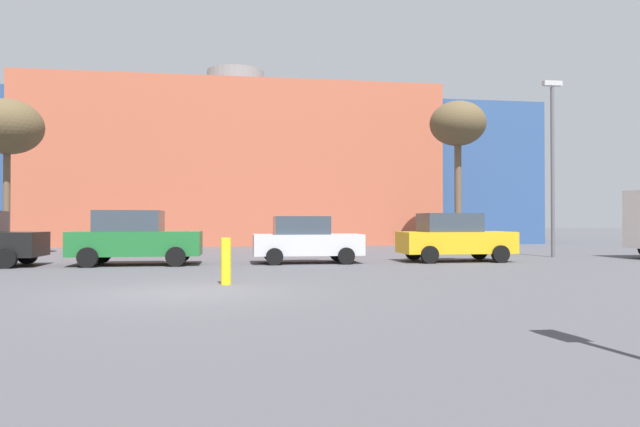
% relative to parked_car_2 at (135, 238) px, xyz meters
% --- Properties ---
extents(ground_plane, '(200.00, 200.00, 0.00)m').
position_rel_parked_car_2_xyz_m(ground_plane, '(2.32, -7.93, -0.93)').
color(ground_plane, '#47474C').
extents(building_backdrop, '(39.86, 13.47, 12.04)m').
position_rel_parked_car_2_xyz_m(building_backdrop, '(3.41, 20.27, 4.01)').
color(building_backdrop, '#B2563D').
rests_on(building_backdrop, ground_plane).
extents(parked_car_2, '(4.30, 2.11, 1.86)m').
position_rel_parked_car_2_xyz_m(parked_car_2, '(0.00, 0.00, 0.00)').
color(parked_car_2, '#1E662D').
rests_on(parked_car_2, ground_plane).
extents(parked_car_3, '(3.86, 1.90, 1.67)m').
position_rel_parked_car_2_xyz_m(parked_car_3, '(5.89, 0.00, -0.10)').
color(parked_car_3, silver).
rests_on(parked_car_3, ground_plane).
extents(parked_car_4, '(4.13, 2.03, 1.79)m').
position_rel_parked_car_2_xyz_m(parked_car_4, '(11.44, 0.00, -0.04)').
color(parked_car_4, gold).
rests_on(parked_car_4, ground_plane).
extents(bare_tree_0, '(2.99, 2.99, 7.92)m').
position_rel_parked_car_2_xyz_m(bare_tree_0, '(15.18, 8.76, 5.67)').
color(bare_tree_0, brown).
rests_on(bare_tree_0, ground_plane).
extents(bare_tree_1, '(2.96, 2.96, 6.73)m').
position_rel_parked_car_2_xyz_m(bare_tree_1, '(-6.29, 5.84, 4.56)').
color(bare_tree_1, brown).
rests_on(bare_tree_1, ground_plane).
extents(bollard_yellow_0, '(0.24, 0.24, 1.11)m').
position_rel_parked_car_2_xyz_m(bollard_yellow_0, '(3.18, -6.53, -0.37)').
color(bollard_yellow_0, yellow).
rests_on(bollard_yellow_0, ground_plane).
extents(street_lamp, '(0.80, 0.24, 7.35)m').
position_rel_parked_car_2_xyz_m(street_lamp, '(16.48, 1.78, 3.27)').
color(street_lamp, '#59595E').
rests_on(street_lamp, ground_plane).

